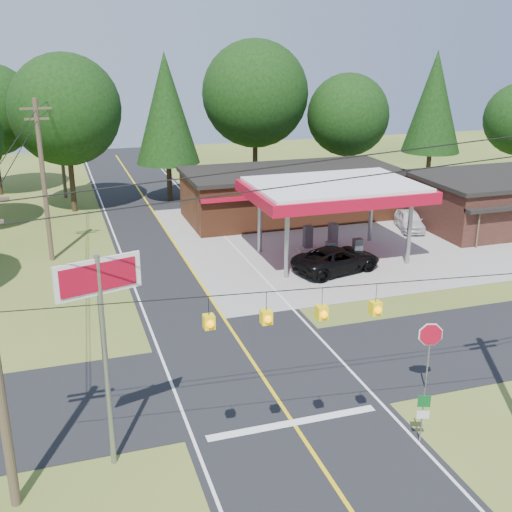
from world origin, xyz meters
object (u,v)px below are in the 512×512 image
object	(u,v)px
suv_car	(337,259)
big_stop_sign	(101,312)
octagonal_stop_sign	(430,340)
gas_canopy	(334,192)
sedan_car	(410,220)

from	to	relation	value
suv_car	big_stop_sign	distance (m)	21.17
suv_car	octagonal_stop_sign	distance (m)	13.87
gas_canopy	sedan_car	world-z (taller)	gas_canopy
suv_car	octagonal_stop_sign	size ratio (longest dim) A/B	1.87
sedan_car	suv_car	bearing A→B (deg)	-126.03
suv_car	sedan_car	xyz separation A→B (m)	(8.76, 6.43, -0.07)
gas_canopy	suv_car	distance (m)	4.33
octagonal_stop_sign	gas_canopy	bearing A→B (deg)	79.03
gas_canopy	suv_car	bearing A→B (deg)	-107.29
gas_canopy	octagonal_stop_sign	bearing A→B (deg)	-100.97
suv_car	big_stop_sign	bearing A→B (deg)	121.06
gas_canopy	big_stop_sign	world-z (taller)	big_stop_sign
gas_canopy	sedan_car	xyz separation A→B (m)	(8.00, 4.00, -3.57)
gas_canopy	sedan_car	size ratio (longest dim) A/B	2.60
gas_canopy	suv_car	world-z (taller)	gas_canopy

